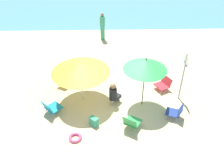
% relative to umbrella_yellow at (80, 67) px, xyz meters
% --- Properties ---
extents(ground_plane, '(40.00, 40.00, 0.00)m').
position_rel_umbrella_yellow_xyz_m(ground_plane, '(1.10, -0.31, -1.51)').
color(ground_plane, '#D3BC8C').
extents(umbrella_yellow, '(2.15, 2.15, 1.78)m').
position_rel_umbrella_yellow_xyz_m(umbrella_yellow, '(0.00, 0.00, 0.00)').
color(umbrella_yellow, silver).
rests_on(umbrella_yellow, ground_plane).
extents(umbrella_green, '(1.56, 1.56, 2.07)m').
position_rel_umbrella_yellow_xyz_m(umbrella_green, '(2.30, -0.34, 0.29)').
color(umbrella_green, '#4C4C51').
rests_on(umbrella_green, ground_plane).
extents(beach_chair_a, '(0.74, 0.74, 0.53)m').
position_rel_umbrella_yellow_xyz_m(beach_chair_a, '(3.31, 0.61, -1.25)').
color(beach_chair_a, red).
rests_on(beach_chair_a, ground_plane).
extents(beach_chair_b, '(0.74, 0.77, 0.64)m').
position_rel_umbrella_yellow_xyz_m(beach_chair_b, '(1.77, -1.62, -1.20)').
color(beach_chair_b, '#33934C').
rests_on(beach_chair_b, ground_plane).
extents(beach_chair_c, '(0.71, 0.71, 0.69)m').
position_rel_umbrella_yellow_xyz_m(beach_chair_c, '(-0.97, 1.00, -1.14)').
color(beach_chair_c, gold).
rests_on(beach_chair_c, ground_plane).
extents(beach_chair_d, '(0.68, 0.62, 0.59)m').
position_rel_umbrella_yellow_xyz_m(beach_chair_d, '(3.40, -1.13, -1.21)').
color(beach_chair_d, navy).
rests_on(beach_chair_d, ground_plane).
extents(beach_chair_e, '(0.80, 0.80, 0.58)m').
position_rel_umbrella_yellow_xyz_m(beach_chair_e, '(-1.10, -0.76, -1.23)').
color(beach_chair_e, teal).
rests_on(beach_chair_e, ground_plane).
extents(beach_chair_f, '(0.58, 0.61, 0.68)m').
position_rel_umbrella_yellow_xyz_m(beach_chair_f, '(-0.23, 1.36, -1.17)').
color(beach_chair_f, gold).
rests_on(beach_chair_f, ground_plane).
extents(person_a, '(0.49, 0.52, 1.00)m').
position_rel_umbrella_yellow_xyz_m(person_a, '(1.21, -0.30, -1.00)').
color(person_a, black).
rests_on(person_a, ground_plane).
extents(person_b, '(0.28, 0.28, 1.55)m').
position_rel_umbrella_yellow_xyz_m(person_b, '(0.76, 5.36, -0.73)').
color(person_b, '#389970').
rests_on(person_b, ground_plane).
extents(warning_sign, '(0.06, 0.41, 2.03)m').
position_rel_umbrella_yellow_xyz_m(warning_sign, '(3.81, -0.01, -0.21)').
color(warning_sign, '#ADADB2').
rests_on(warning_sign, ground_plane).
extents(swim_ring, '(0.44, 0.44, 0.10)m').
position_rel_umbrella_yellow_xyz_m(swim_ring, '(-0.12, -2.02, -1.46)').
color(swim_ring, '#E54C7F').
rests_on(swim_ring, ground_plane).
extents(beach_bag, '(0.35, 0.34, 0.33)m').
position_rel_umbrella_yellow_xyz_m(beach_bag, '(0.48, -1.41, -1.34)').
color(beach_bag, '#389970').
rests_on(beach_bag, ground_plane).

